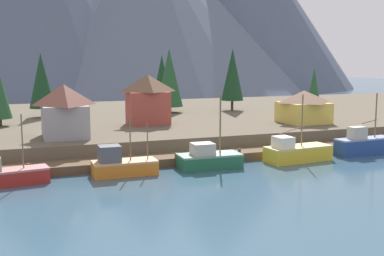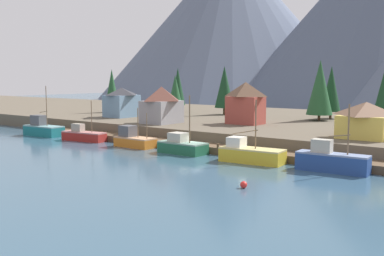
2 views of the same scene
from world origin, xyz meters
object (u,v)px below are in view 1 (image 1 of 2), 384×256
(fishing_boat_red, at_px, (3,176))
(conifer_far_left, at_px, (314,85))
(conifer_back_left, at_px, (232,75))
(conifer_back_right, at_px, (162,79))
(fishing_boat_green, at_px, (209,159))
(house_yellow, at_px, (304,106))
(house_red, at_px, (148,99))
(conifer_near_left, at_px, (41,81))
(fishing_boat_blue, at_px, (364,145))
(house_grey, at_px, (64,110))
(fishing_boat_orange, at_px, (122,165))
(fishing_boat_yellow, at_px, (296,152))
(conifer_near_right, at_px, (169,78))

(fishing_boat_red, height_order, conifer_far_left, conifer_far_left)
(conifer_back_left, distance_m, conifer_back_right, 13.57)
(fishing_boat_green, xyz_separation_m, conifer_back_right, (6.48, 39.68, 7.41))
(conifer_far_left, bearing_deg, house_yellow, -128.74)
(house_red, relative_size, conifer_near_left, 0.69)
(house_red, bearing_deg, fishing_boat_blue, -40.24)
(fishing_boat_green, height_order, house_grey, house_grey)
(fishing_boat_orange, xyz_separation_m, fishing_boat_green, (9.85, -0.22, -0.06))
(fishing_boat_red, relative_size, house_grey, 1.25)
(fishing_boat_green, bearing_deg, conifer_back_right, 82.16)
(house_grey, distance_m, conifer_far_left, 51.41)
(fishing_boat_yellow, relative_size, house_yellow, 1.24)
(house_yellow, relative_size, house_grey, 1.00)
(fishing_boat_yellow, height_order, conifer_back_left, conifer_back_left)
(fishing_boat_green, xyz_separation_m, conifer_near_left, (-15.94, 34.91, 7.57))
(fishing_boat_red, distance_m, fishing_boat_blue, 43.26)
(conifer_near_right, bearing_deg, house_red, -118.90)
(fishing_boat_yellow, bearing_deg, conifer_near_left, 122.85)
(fishing_boat_blue, distance_m, house_red, 30.97)
(fishing_boat_red, distance_m, fishing_boat_green, 21.53)
(fishing_boat_green, xyz_separation_m, fishing_boat_blue, (21.73, 0.33, 0.23))
(conifer_near_left, distance_m, conifer_back_left, 34.62)
(fishing_boat_blue, bearing_deg, house_grey, 158.53)
(fishing_boat_red, height_order, conifer_back_left, conifer_back_left)
(house_yellow, distance_m, house_red, 23.87)
(conifer_near_right, bearing_deg, house_grey, -133.00)
(fishing_boat_red, distance_m, fishing_boat_orange, 11.68)
(fishing_boat_red, relative_size, fishing_boat_yellow, 1.00)
(fishing_boat_yellow, height_order, house_grey, house_grey)
(fishing_boat_green, distance_m, conifer_near_right, 35.78)
(house_red, xyz_separation_m, conifer_back_left, (20.25, 13.67, 3.01))
(conifer_back_left, relative_size, conifer_back_right, 1.11)
(fishing_boat_red, distance_m, house_yellow, 45.25)
(house_grey, xyz_separation_m, conifer_near_left, (-1.49, 22.80, 2.74))
(fishing_boat_red, relative_size, fishing_boat_orange, 1.24)
(house_grey, bearing_deg, fishing_boat_orange, -68.86)
(fishing_boat_orange, height_order, fishing_boat_blue, fishing_boat_blue)
(conifer_near_left, height_order, conifer_back_right, conifer_near_left)
(fishing_boat_green, bearing_deg, conifer_near_left, 115.97)
(house_red, relative_size, conifer_back_left, 0.64)
(fishing_boat_green, bearing_deg, fishing_boat_blue, 2.31)
(house_grey, height_order, conifer_back_left, conifer_back_left)
(fishing_boat_red, bearing_deg, conifer_near_left, 72.82)
(conifer_back_left, bearing_deg, fishing_boat_yellow, -102.14)
(conifer_near_right, relative_size, conifer_far_left, 1.44)
(house_red, height_order, house_grey, house_red)
(house_grey, relative_size, conifer_back_left, 0.58)
(fishing_boat_red, bearing_deg, fishing_boat_green, -7.94)
(fishing_boat_red, height_order, conifer_near_right, conifer_near_right)
(house_red, distance_m, house_grey, 15.12)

